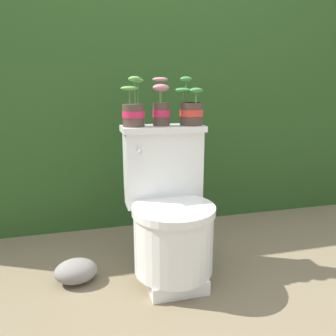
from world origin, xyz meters
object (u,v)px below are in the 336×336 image
(toilet, at_px, (170,216))
(potted_plant_midleft, at_px, (161,108))
(garden_stone, at_px, (76,271))
(potted_plant_middle, at_px, (191,110))
(potted_plant_left, at_px, (133,111))

(toilet, bearing_deg, potted_plant_midleft, 93.17)
(toilet, bearing_deg, garden_stone, 173.42)
(garden_stone, bearing_deg, potted_plant_middle, 6.47)
(potted_plant_left, distance_m, potted_plant_midleft, 0.14)
(toilet, distance_m, garden_stone, 0.54)
(potted_plant_middle, bearing_deg, potted_plant_left, 176.79)
(toilet, height_order, potted_plant_middle, potted_plant_middle)
(toilet, height_order, garden_stone, toilet)
(toilet, relative_size, potted_plant_left, 3.13)
(potted_plant_middle, bearing_deg, garden_stone, -173.53)
(toilet, xyz_separation_m, garden_stone, (-0.47, 0.05, -0.26))
(potted_plant_left, height_order, potted_plant_midleft, potted_plant_left)
(potted_plant_left, height_order, potted_plant_middle, same)
(potted_plant_middle, height_order, garden_stone, potted_plant_middle)
(toilet, distance_m, potted_plant_midleft, 0.54)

